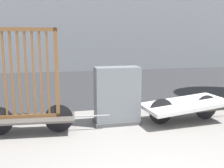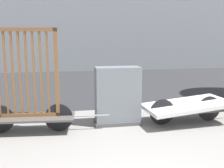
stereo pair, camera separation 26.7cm
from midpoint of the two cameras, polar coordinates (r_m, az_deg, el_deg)
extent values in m
cube|color=#2D2D30|center=(10.66, -7.20, 0.09)|extent=(56.00, 7.93, 0.01)
cube|color=#4C4742|center=(5.39, -18.99, -7.15)|extent=(1.79, 0.77, 0.04)
cylinder|color=black|center=(5.32, -12.92, -7.31)|extent=(0.56, 0.08, 0.56)
cylinder|color=gray|center=(5.30, -5.79, -6.95)|extent=(0.70, 0.09, 0.03)
cube|color=brown|center=(5.38, -19.02, -6.59)|extent=(1.19, 0.17, 0.07)
cube|color=brown|center=(5.17, -20.09, 11.13)|extent=(1.19, 0.17, 0.07)
cube|color=brown|center=(5.13, -13.40, 2.28)|extent=(0.08, 0.08, 1.71)
cube|color=brown|center=(5.30, -23.71, 1.95)|extent=(0.04, 0.05, 1.64)
cube|color=brown|center=(5.27, -22.33, 2.00)|extent=(0.04, 0.05, 1.64)
cube|color=brown|center=(5.24, -20.94, 2.04)|extent=(0.04, 0.05, 1.64)
cube|color=brown|center=(5.21, -19.54, 2.09)|extent=(0.04, 0.05, 1.64)
cube|color=brown|center=(5.18, -18.12, 2.14)|extent=(0.04, 0.05, 1.64)
cube|color=brown|center=(5.16, -16.69, 2.18)|extent=(0.04, 0.05, 1.64)
cube|color=brown|center=(5.14, -15.24, 2.23)|extent=(0.04, 0.05, 1.64)
cube|color=#4C4742|center=(6.00, 14.27, -5.16)|extent=(1.78, 0.74, 0.04)
cylinder|color=black|center=(6.31, 18.70, -4.82)|extent=(0.56, 0.07, 0.56)
cylinder|color=black|center=(5.74, 9.38, -5.89)|extent=(0.56, 0.07, 0.56)
cube|color=silver|center=(5.98, 14.31, -4.28)|extent=(1.87, 1.09, 0.22)
cube|color=#4C4C4C|center=(5.76, -0.25, -8.17)|extent=(1.01, 0.47, 0.08)
cube|color=slate|center=(5.60, -0.25, -2.55)|extent=(0.95, 0.41, 1.24)
camera|label=1|loc=(0.13, -91.44, -0.26)|focal=42.00mm
camera|label=2|loc=(0.13, 88.56, 0.26)|focal=42.00mm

